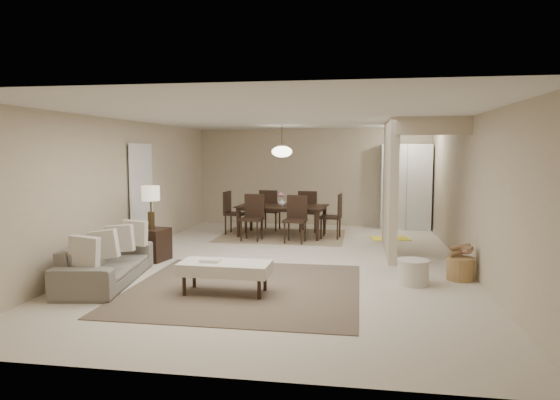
% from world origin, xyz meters
% --- Properties ---
extents(floor, '(9.00, 9.00, 0.00)m').
position_xyz_m(floor, '(0.00, 0.00, 0.00)').
color(floor, beige).
rests_on(floor, ground).
extents(ceiling, '(9.00, 9.00, 0.00)m').
position_xyz_m(ceiling, '(0.00, 0.00, 2.50)').
color(ceiling, white).
rests_on(ceiling, back_wall).
extents(back_wall, '(6.00, 0.00, 6.00)m').
position_xyz_m(back_wall, '(0.00, 4.50, 1.25)').
color(back_wall, tan).
rests_on(back_wall, floor).
extents(left_wall, '(0.00, 9.00, 9.00)m').
position_xyz_m(left_wall, '(-3.00, 0.00, 1.25)').
color(left_wall, tan).
rests_on(left_wall, floor).
extents(right_wall, '(0.00, 9.00, 9.00)m').
position_xyz_m(right_wall, '(3.00, 0.00, 1.25)').
color(right_wall, tan).
rests_on(right_wall, floor).
extents(partition, '(0.15, 2.50, 2.50)m').
position_xyz_m(partition, '(1.80, 1.25, 1.25)').
color(partition, tan).
rests_on(partition, floor).
extents(doorway, '(0.04, 0.90, 2.04)m').
position_xyz_m(doorway, '(-2.97, 0.60, 1.02)').
color(doorway, black).
rests_on(doorway, floor).
extents(pantry_cabinet, '(1.20, 0.55, 2.10)m').
position_xyz_m(pantry_cabinet, '(2.35, 4.15, 1.05)').
color(pantry_cabinet, silver).
rests_on(pantry_cabinet, floor).
extents(flush_light, '(0.44, 0.44, 0.05)m').
position_xyz_m(flush_light, '(2.30, 3.20, 2.46)').
color(flush_light, white).
rests_on(flush_light, ceiling).
extents(living_rug, '(3.20, 3.20, 0.01)m').
position_xyz_m(living_rug, '(-0.36, -1.75, 0.01)').
color(living_rug, brown).
rests_on(living_rug, floor).
extents(sofa, '(2.21, 1.13, 0.62)m').
position_xyz_m(sofa, '(-2.45, -1.75, 0.31)').
color(sofa, slate).
rests_on(sofa, floor).
extents(ottoman_bench, '(1.24, 0.59, 0.44)m').
position_xyz_m(ottoman_bench, '(-0.56, -2.05, 0.35)').
color(ottoman_bench, beige).
rests_on(ottoman_bench, living_rug).
extents(side_table, '(0.60, 0.60, 0.57)m').
position_xyz_m(side_table, '(-2.40, -0.23, 0.28)').
color(side_table, black).
rests_on(side_table, floor).
extents(table_lamp, '(0.32, 0.32, 0.76)m').
position_xyz_m(table_lamp, '(-2.40, -0.23, 1.13)').
color(table_lamp, '#41321C').
rests_on(table_lamp, side_table).
extents(round_pouf, '(0.47, 0.47, 0.36)m').
position_xyz_m(round_pouf, '(2.02, -1.14, 0.18)').
color(round_pouf, beige).
rests_on(round_pouf, floor).
extents(wicker_basket, '(0.45, 0.45, 0.34)m').
position_xyz_m(wicker_basket, '(2.75, -0.77, 0.17)').
color(wicker_basket, brown).
rests_on(wicker_basket, floor).
extents(dining_rug, '(2.80, 2.10, 0.01)m').
position_xyz_m(dining_rug, '(-0.51, 2.60, 0.01)').
color(dining_rug, '#8A7A55').
rests_on(dining_rug, floor).
extents(dining_table, '(2.09, 1.30, 0.70)m').
position_xyz_m(dining_table, '(-0.51, 2.60, 0.35)').
color(dining_table, black).
rests_on(dining_table, dining_rug).
extents(dining_chairs, '(2.71, 2.06, 1.00)m').
position_xyz_m(dining_chairs, '(-0.51, 2.60, 0.50)').
color(dining_chairs, black).
rests_on(dining_chairs, dining_rug).
extents(vase, '(0.18, 0.18, 0.16)m').
position_xyz_m(vase, '(-0.51, 2.60, 0.78)').
color(vase, silver).
rests_on(vase, dining_table).
extents(yellow_mat, '(0.90, 0.64, 0.01)m').
position_xyz_m(yellow_mat, '(1.91, 2.65, 0.01)').
color(yellow_mat, yellow).
rests_on(yellow_mat, floor).
extents(pendant_light, '(0.46, 0.46, 0.71)m').
position_xyz_m(pendant_light, '(-0.51, 2.60, 1.92)').
color(pendant_light, '#41321C').
rests_on(pendant_light, ceiling).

